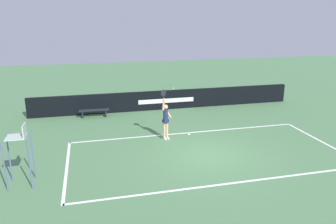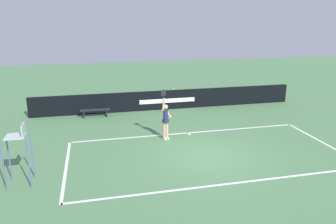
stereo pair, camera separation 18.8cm
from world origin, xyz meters
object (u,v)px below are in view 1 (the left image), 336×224
object	(u,v)px
tennis_ball	(173,88)
courtside_bench_near	(94,111)
tennis_player	(166,119)
umpire_chair	(19,146)

from	to	relation	value
tennis_ball	courtside_bench_near	bearing A→B (deg)	128.50
tennis_ball	tennis_player	bearing A→B (deg)	164.87
tennis_player	courtside_bench_near	xyz separation A→B (m)	(-3.22, 4.39, -0.65)
tennis_player	tennis_ball	bearing A→B (deg)	-15.13
courtside_bench_near	tennis_ball	bearing A→B (deg)	-51.50
tennis_player	courtside_bench_near	world-z (taller)	tennis_player
tennis_player	tennis_ball	size ratio (longest dim) A/B	36.29
umpire_chair	tennis_ball	bearing A→B (deg)	26.11
tennis_player	umpire_chair	distance (m)	6.67
tennis_ball	umpire_chair	world-z (taller)	tennis_ball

